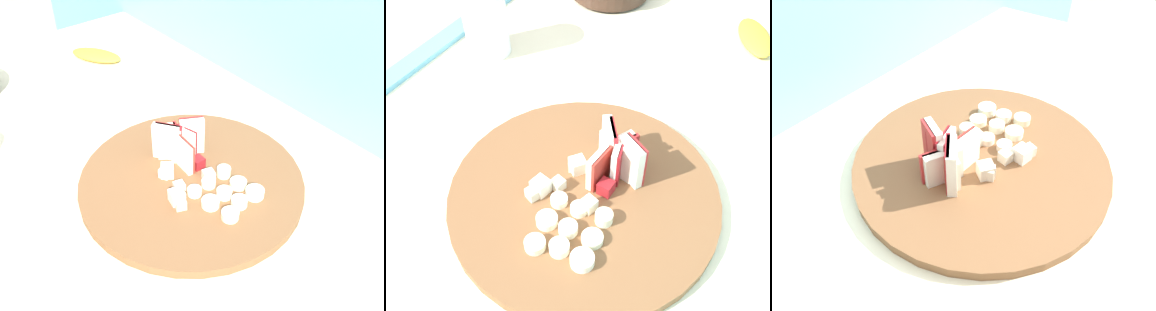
{
  "view_description": "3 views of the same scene",
  "coord_description": "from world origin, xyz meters",
  "views": [
    {
      "loc": [
        0.48,
        -0.26,
        1.4
      ],
      "look_at": [
        0.06,
        0.07,
        0.96
      ],
      "focal_mm": 40.87,
      "sensor_mm": 36.0,
      "label": 1
    },
    {
      "loc": [
        0.4,
        0.25,
        1.41
      ],
      "look_at": [
        0.05,
        0.05,
        0.96
      ],
      "focal_mm": 43.12,
      "sensor_mm": 36.0,
      "label": 2
    },
    {
      "loc": [
        -0.24,
        -0.13,
        1.25
      ],
      "look_at": [
        0.03,
        0.07,
        0.94
      ],
      "focal_mm": 32.01,
      "sensor_mm": 36.0,
      "label": 3
    }
  ],
  "objects": [
    {
      "name": "apple_dice_pile",
      "position": [
        0.07,
        0.04,
        0.93
      ],
      "size": [
        0.1,
        0.1,
        0.02
      ],
      "color": "beige",
      "rests_on": "cutting_board"
    },
    {
      "name": "cutting_board",
      "position": [
        0.07,
        0.07,
        0.91
      ],
      "size": [
        0.36,
        0.36,
        0.02
      ],
      "primitive_type": "cylinder",
      "color": "brown",
      "rests_on": "tiled_countertop"
    },
    {
      "name": "tile_backsplash",
      "position": [
        0.0,
        0.39,
        0.72
      ],
      "size": [
        2.4,
        0.04,
        1.44
      ],
      "primitive_type": "cube",
      "color": "#6BADC6",
      "rests_on": "ground"
    },
    {
      "name": "banana_slice_rows",
      "position": [
        0.14,
        0.08,
        0.92
      ],
      "size": [
        0.1,
        0.1,
        0.02
      ],
      "color": "white",
      "rests_on": "cutting_board"
    },
    {
      "name": "apple_wedge_fan",
      "position": [
        0.01,
        0.09,
        0.95
      ],
      "size": [
        0.09,
        0.08,
        0.07
      ],
      "color": "#A32323",
      "rests_on": "cutting_board"
    }
  ]
}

